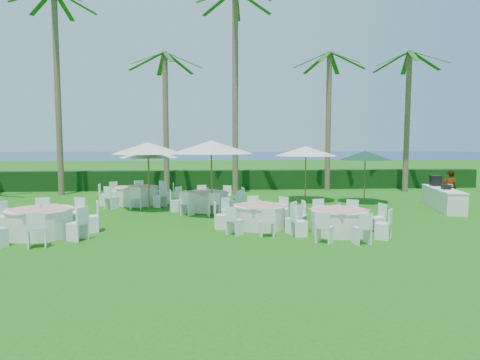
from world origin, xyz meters
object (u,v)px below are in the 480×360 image
object	(u,v)px
banquet_table_c	(339,221)
umbrella_a	(148,148)
banquet_table_e	(207,200)
buffet_table	(442,198)
banquet_table_b	(260,216)
banquet_table_a	(40,222)
umbrella_c	(149,153)
banquet_table_d	(137,195)
umbrella_d	(306,151)
umbrella_green	(365,155)
staff_person	(450,188)
umbrella_b	(211,147)

from	to	relation	value
banquet_table_c	umbrella_a	size ratio (longest dim) A/B	1.01
banquet_table_e	buffet_table	bearing A→B (deg)	-2.34
banquet_table_b	banquet_table_a	bearing A→B (deg)	-174.17
umbrella_c	buffet_table	size ratio (longest dim) A/B	0.71
banquet_table_a	banquet_table_d	distance (m)	6.69
umbrella_d	buffet_table	xyz separation A→B (m)	(5.48, -2.62, -2.02)
banquet_table_e	umbrella_green	distance (m)	7.88
banquet_table_a	banquet_table_b	world-z (taller)	banquet_table_a
umbrella_a	umbrella_d	world-z (taller)	umbrella_a
banquet_table_b	umbrella_d	size ratio (longest dim) A/B	1.00
banquet_table_a	banquet_table_d	world-z (taller)	banquet_table_d
umbrella_a	umbrella_d	distance (m)	7.57
umbrella_d	buffet_table	size ratio (longest dim) A/B	0.78
umbrella_green	banquet_table_a	bearing A→B (deg)	-154.76
staff_person	umbrella_c	bearing A→B (deg)	10.53
banquet_table_c	buffet_table	distance (m)	7.64
umbrella_a	umbrella_b	bearing A→B (deg)	-30.19
umbrella_d	buffet_table	world-z (taller)	umbrella_d
buffet_table	staff_person	distance (m)	1.00
umbrella_b	buffet_table	size ratio (longest dim) A/B	0.83
banquet_table_b	umbrella_green	bearing A→B (deg)	42.40
banquet_table_c	banquet_table_b	bearing A→B (deg)	154.23
banquet_table_a	umbrella_c	bearing A→B (deg)	70.74
banquet_table_e	umbrella_d	distance (m)	5.68
banquet_table_d	umbrella_d	bearing A→B (deg)	1.86
banquet_table_e	umbrella_a	distance (m)	3.37
umbrella_c	umbrella_d	world-z (taller)	umbrella_d
umbrella_b	staff_person	size ratio (longest dim) A/B	1.99
banquet_table_d	banquet_table_e	size ratio (longest dim) A/B	1.07
banquet_table_b	umbrella_b	bearing A→B (deg)	122.59
banquet_table_d	umbrella_d	xyz separation A→B (m)	(8.10, 0.26, 2.05)
banquet_table_d	umbrella_green	xyz separation A→B (m)	(10.80, -0.47, 1.85)
umbrella_green	banquet_table_b	bearing A→B (deg)	-137.60
banquet_table_e	umbrella_c	xyz separation A→B (m)	(-2.77, 2.25, 1.99)
banquet_table_a	banquet_table_e	xyz separation A→B (m)	(5.13, 4.50, -0.02)
umbrella_a	umbrella_c	xyz separation A→B (m)	(-0.27, 2.00, -0.24)
banquet_table_a	umbrella_c	size ratio (longest dim) A/B	1.19
banquet_table_a	banquet_table_c	distance (m)	9.26
banquet_table_c	umbrella_a	bearing A→B (deg)	141.99
banquet_table_a	umbrella_c	distance (m)	7.41
banquet_table_b	staff_person	distance (m)	10.08
umbrella_d	umbrella_green	world-z (taller)	umbrella_d
banquet_table_e	umbrella_c	size ratio (longest dim) A/B	1.15
umbrella_c	umbrella_a	bearing A→B (deg)	-82.37
banquet_table_e	umbrella_green	bearing A→B (deg)	11.02
banquet_table_e	umbrella_b	distance (m)	2.64
banquet_table_c	banquet_table_d	bearing A→B (deg)	137.19
banquet_table_c	umbrella_b	xyz separation A→B (m)	(-3.96, 3.63, 2.29)
banquet_table_c	staff_person	size ratio (longest dim) A/B	1.90
banquet_table_b	banquet_table_c	distance (m)	2.63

